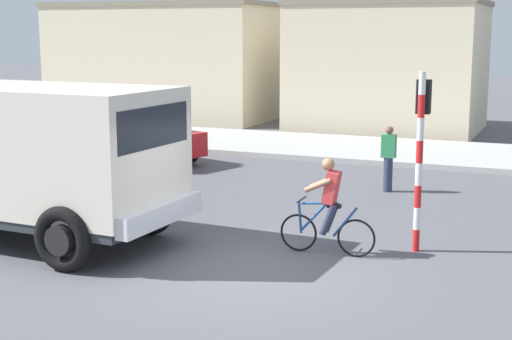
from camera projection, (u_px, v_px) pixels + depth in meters
The scene contains 9 objects.
ground_plane at pixel (253, 272), 12.34m from camera, with size 120.00×120.00×0.00m, color #56565B.
sidewalk_far at pixel (413, 152), 24.09m from camera, with size 80.00×5.00×0.16m, color #ADADA8.
truck_foreground at pixel (36, 153), 13.84m from camera, with size 5.51×3.00×2.90m.
cyclist at pixel (328, 206), 13.17m from camera, with size 1.73×0.50×1.72m.
traffic_light_pole at pixel (421, 136), 13.21m from camera, with size 0.24×0.43×3.20m.
car_red_near at pixel (140, 136), 22.51m from camera, with size 4.32×2.79×1.60m.
pedestrian_near_kerb at pixel (388, 158), 18.39m from camera, with size 0.34×0.22×1.62m.
building_corner_left at pixel (166, 61), 34.12m from camera, with size 10.08×5.20×5.13m.
building_mid_block at pixel (389, 66), 29.90m from camera, with size 7.22×5.85×5.06m.
Camera 1 is at (4.66, -10.88, 3.87)m, focal length 52.95 mm.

